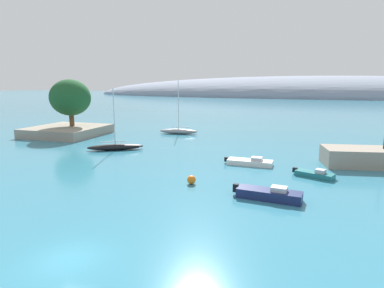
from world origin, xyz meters
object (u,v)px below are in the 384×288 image
Objects in this scene: motorboat_navy_alongside_breakwater at (269,194)px; motorboat_teal_foreground at (315,174)px; tree_clump_shore at (70,98)px; motorboat_white_outer at (250,162)px; sailboat_black_near_shore at (115,147)px; sailboat_grey_mid_mooring at (179,131)px; mooring_buoy_orange at (191,180)px.

motorboat_teal_foreground is at bearing 70.29° from motorboat_navy_alongside_breakwater.
motorboat_white_outer is (35.58, -12.94, -6.62)m from tree_clump_shore.
sailboat_black_near_shore is 28.05m from motorboat_teal_foreground.
tree_clump_shore is 1.46× the size of motorboat_navy_alongside_breakwater.
motorboat_teal_foreground is 7.91m from motorboat_white_outer.
sailboat_grey_mid_mooring is at bearing 131.41° from motorboat_white_outer.
tree_clump_shore reaches higher than motorboat_teal_foreground.
mooring_buoy_orange is at bearing 106.38° from sailboat_grey_mid_mooring.
motorboat_navy_alongside_breakwater is at bearing -72.47° from motorboat_white_outer.
motorboat_teal_foreground is at bearing -20.67° from tree_clump_shore.
sailboat_black_near_shore reaches higher than mooring_buoy_orange.
motorboat_white_outer is (-7.23, 3.22, 0.02)m from motorboat_teal_foreground.
motorboat_white_outer is at bearing 178.16° from motorboat_teal_foreground.
motorboat_white_outer is at bearing 65.14° from mooring_buoy_orange.
motorboat_navy_alongside_breakwater is 7.91m from mooring_buoy_orange.
sailboat_black_near_shore reaches higher than motorboat_teal_foreground.
tree_clump_shore is 0.86× the size of sailboat_grey_mid_mooring.
sailboat_black_near_shore is at bearing 142.39° from mooring_buoy_orange.
motorboat_navy_alongside_breakwater is (-3.96, -8.24, 0.13)m from motorboat_teal_foreground.
sailboat_grey_mid_mooring is 2.34× the size of motorboat_teal_foreground.
motorboat_navy_alongside_breakwater is at bearing -14.68° from mooring_buoy_orange.
motorboat_navy_alongside_breakwater is at bearing 116.12° from sailboat_grey_mid_mooring.
motorboat_navy_alongside_breakwater is (19.93, -31.39, -0.11)m from sailboat_grey_mid_mooring.
sailboat_black_near_shore is at bearing -33.54° from tree_clump_shore.
motorboat_white_outer is at bearing 111.91° from motorboat_navy_alongside_breakwater.
mooring_buoy_orange is (-7.65, 2.00, -0.02)m from motorboat_navy_alongside_breakwater.
motorboat_white_outer reaches higher than mooring_buoy_orange.
mooring_buoy_orange is at bearing -113.30° from motorboat_white_outer.
sailboat_grey_mid_mooring reaches higher than mooring_buoy_orange.
tree_clump_shore reaches higher than sailboat_black_near_shore.
tree_clump_shore is at bearing 161.57° from motorboat_white_outer.
sailboat_grey_mid_mooring is 1.70× the size of motorboat_navy_alongside_breakwater.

